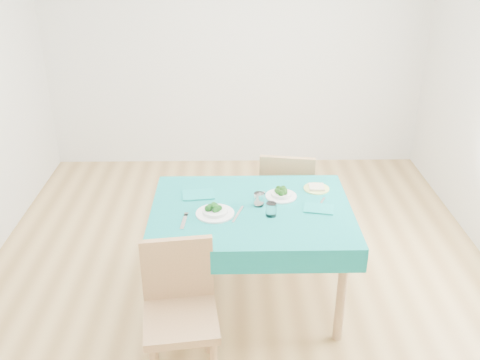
{
  "coord_description": "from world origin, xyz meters",
  "views": [
    {
      "loc": [
        -0.06,
        -3.33,
        2.48
      ],
      "look_at": [
        0.0,
        0.0,
        0.85
      ],
      "focal_mm": 40.0,
      "sensor_mm": 36.0,
      "label": 1
    }
  ],
  "objects_px": {
    "bowl_near": "(215,209)",
    "bowl_far": "(281,193)",
    "side_plate": "(316,189)",
    "chair_far": "(288,183)",
    "chair_near": "(180,306)",
    "table": "(251,257)"
  },
  "relations": [
    {
      "from": "bowl_near",
      "to": "side_plate",
      "type": "xyz_separation_m",
      "value": [
        0.71,
        0.35,
        -0.03
      ]
    },
    {
      "from": "chair_near",
      "to": "bowl_far",
      "type": "height_order",
      "value": "chair_near"
    },
    {
      "from": "chair_near",
      "to": "bowl_near",
      "type": "relative_size",
      "value": 4.17
    },
    {
      "from": "table",
      "to": "chair_near",
      "type": "relative_size",
      "value": 1.27
    },
    {
      "from": "side_plate",
      "to": "chair_far",
      "type": "bearing_deg",
      "value": 104.42
    },
    {
      "from": "table",
      "to": "bowl_far",
      "type": "height_order",
      "value": "bowl_far"
    },
    {
      "from": "table",
      "to": "bowl_far",
      "type": "xyz_separation_m",
      "value": [
        0.21,
        0.16,
        0.41
      ]
    },
    {
      "from": "chair_far",
      "to": "bowl_far",
      "type": "distance_m",
      "value": 0.72
    },
    {
      "from": "chair_near",
      "to": "chair_far",
      "type": "distance_m",
      "value": 1.7
    },
    {
      "from": "bowl_far",
      "to": "bowl_near",
      "type": "bearing_deg",
      "value": -152.51
    },
    {
      "from": "chair_far",
      "to": "bowl_far",
      "type": "bearing_deg",
      "value": 88.99
    },
    {
      "from": "side_plate",
      "to": "table",
      "type": "bearing_deg",
      "value": -149.61
    },
    {
      "from": "chair_near",
      "to": "bowl_far",
      "type": "xyz_separation_m",
      "value": [
        0.64,
        0.86,
        0.27
      ]
    },
    {
      "from": "bowl_near",
      "to": "table",
      "type": "bearing_deg",
      "value": 16.36
    },
    {
      "from": "chair_near",
      "to": "bowl_near",
      "type": "bearing_deg",
      "value": 65.98
    },
    {
      "from": "table",
      "to": "side_plate",
      "type": "bearing_deg",
      "value": 30.39
    },
    {
      "from": "chair_near",
      "to": "bowl_far",
      "type": "bearing_deg",
      "value": 46.16
    },
    {
      "from": "chair_far",
      "to": "side_plate",
      "type": "relative_size",
      "value": 5.85
    },
    {
      "from": "chair_near",
      "to": "bowl_far",
      "type": "relative_size",
      "value": 4.85
    },
    {
      "from": "bowl_near",
      "to": "side_plate",
      "type": "bearing_deg",
      "value": 26.02
    },
    {
      "from": "chair_near",
      "to": "bowl_near",
      "type": "height_order",
      "value": "chair_near"
    },
    {
      "from": "bowl_near",
      "to": "bowl_far",
      "type": "height_order",
      "value": "bowl_near"
    }
  ]
}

